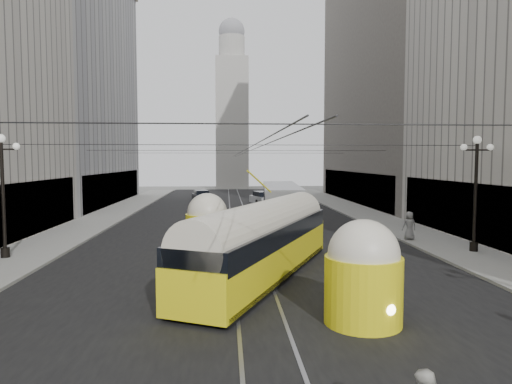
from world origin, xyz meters
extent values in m
cube|color=black|center=(0.00, 32.50, 0.00)|extent=(20.00, 85.00, 0.02)
cube|color=gray|center=(-12.00, 36.00, 0.07)|extent=(4.00, 72.00, 0.15)
cube|color=gray|center=(12.00, 36.00, 0.07)|extent=(4.00, 72.00, 0.15)
cube|color=gray|center=(-0.75, 32.50, 0.00)|extent=(0.12, 85.00, 0.04)
cube|color=gray|center=(0.75, 32.50, 0.00)|extent=(0.12, 85.00, 0.04)
cube|color=black|center=(-14.05, 24.00, 2.00)|extent=(0.10, 18.00, 3.60)
cube|color=#999999|center=(-20.00, 48.00, 14.00)|extent=(12.00, 28.00, 28.00)
cube|color=black|center=(-14.05, 48.00, 2.00)|extent=(0.10, 25.20, 3.60)
cube|color=black|center=(14.05, 22.00, 2.00)|extent=(0.10, 18.00, 3.60)
cube|color=#514C47|center=(20.00, 48.00, 16.00)|extent=(12.00, 32.00, 32.00)
cube|color=black|center=(14.05, 48.00, 2.00)|extent=(0.10, 28.80, 3.60)
cube|color=#B2AFA8|center=(0.00, 80.00, 12.00)|extent=(6.00, 6.00, 24.00)
cylinder|color=#B2AFA8|center=(0.00, 80.00, 26.00)|extent=(4.80, 4.80, 4.00)
sphere|color=gray|center=(0.00, 80.00, 28.96)|extent=(4.80, 4.80, 4.80)
cylinder|color=black|center=(-12.60, 18.00, 3.15)|extent=(0.18, 0.18, 6.00)
cylinder|color=black|center=(-12.60, 18.00, 0.40)|extent=(0.44, 0.44, 0.50)
cylinder|color=black|center=(-12.60, 18.00, 5.75)|extent=(1.60, 0.08, 0.08)
sphere|color=white|center=(-12.60, 18.00, 6.30)|extent=(0.44, 0.44, 0.44)
sphere|color=white|center=(-11.85, 18.00, 5.90)|extent=(0.36, 0.36, 0.36)
cylinder|color=black|center=(12.60, 18.00, 3.15)|extent=(0.18, 0.18, 6.00)
cylinder|color=black|center=(12.60, 18.00, 0.40)|extent=(0.44, 0.44, 0.50)
cylinder|color=black|center=(12.60, 18.00, 5.75)|extent=(1.60, 0.08, 0.08)
sphere|color=white|center=(12.60, 18.00, 6.30)|extent=(0.44, 0.44, 0.44)
sphere|color=white|center=(11.85, 18.00, 5.90)|extent=(0.36, 0.36, 0.36)
sphere|color=white|center=(13.35, 18.00, 5.90)|extent=(0.36, 0.36, 0.36)
cylinder|color=black|center=(0.00, 4.00, 6.00)|extent=(25.00, 0.03, 0.03)
cylinder|color=black|center=(0.00, 18.00, 6.00)|extent=(25.00, 0.03, 0.03)
cylinder|color=black|center=(0.00, 32.00, 6.00)|extent=(25.00, 0.03, 0.03)
cylinder|color=black|center=(0.00, 46.00, 6.00)|extent=(25.00, 0.03, 0.03)
cylinder|color=black|center=(0.00, 36.00, 5.80)|extent=(0.03, 72.00, 0.03)
cylinder|color=black|center=(0.40, 36.00, 5.80)|extent=(0.03, 72.00, 0.03)
cube|color=yellow|center=(0.50, 13.63, 0.99)|extent=(7.71, 13.00, 1.60)
cube|color=black|center=(0.50, 13.63, 0.24)|extent=(7.54, 12.64, 0.28)
cube|color=black|center=(0.50, 13.63, 2.02)|extent=(7.64, 12.83, 0.80)
cylinder|color=silver|center=(0.50, 13.63, 2.31)|extent=(7.37, 12.70, 2.16)
cylinder|color=yellow|center=(3.20, 7.73, 1.08)|extent=(2.45, 2.45, 2.16)
sphere|color=silver|center=(3.20, 7.73, 2.21)|extent=(2.26, 2.26, 2.26)
cylinder|color=yellow|center=(-2.20, 19.53, 1.08)|extent=(2.45, 2.45, 2.16)
sphere|color=silver|center=(-2.20, 19.53, 2.21)|extent=(2.26, 2.26, 2.26)
sphere|color=#FFF2BF|center=(3.68, 6.69, 0.80)|extent=(0.36, 0.36, 0.36)
cube|color=#9A9B9F|center=(3.20, 29.57, 1.65)|extent=(3.59, 12.94, 3.19)
cube|color=black|center=(3.20, 29.57, 2.18)|extent=(3.58, 12.50, 1.17)
cube|color=black|center=(3.20, 23.23, 2.02)|extent=(2.45, 0.28, 1.49)
cylinder|color=black|center=(1.87, 25.28, 0.53)|extent=(0.30, 1.06, 1.06)
cylinder|color=black|center=(4.53, 25.28, 0.53)|extent=(0.30, 1.06, 1.06)
cylinder|color=black|center=(1.87, 33.85, 0.53)|extent=(0.30, 1.06, 1.06)
cylinder|color=black|center=(4.53, 33.85, 0.53)|extent=(0.30, 1.06, 1.06)
cube|color=white|center=(3.21, 47.50, 0.50)|extent=(3.07, 5.08, 0.84)
cube|color=black|center=(3.21, 47.50, 1.10)|extent=(2.31, 2.95, 0.79)
cylinder|color=black|center=(2.34, 45.89, 0.34)|extent=(0.22, 0.67, 0.67)
cylinder|color=black|center=(4.09, 45.89, 0.34)|extent=(0.22, 0.67, 0.67)
cylinder|color=black|center=(2.34, 49.11, 0.34)|extent=(0.22, 0.67, 0.67)
cylinder|color=black|center=(4.09, 49.11, 0.34)|extent=(0.22, 0.67, 0.67)
cube|color=black|center=(-4.32, 52.11, 0.46)|extent=(2.69, 4.65, 0.77)
cube|color=black|center=(-4.32, 52.11, 1.01)|extent=(2.06, 2.68, 0.73)
cylinder|color=black|center=(-5.13, 50.63, 0.31)|extent=(0.22, 0.62, 0.62)
cylinder|color=black|center=(-3.52, 50.63, 0.31)|extent=(0.22, 0.62, 0.62)
cylinder|color=black|center=(-5.13, 53.60, 0.31)|extent=(0.22, 0.62, 0.62)
cylinder|color=black|center=(-3.52, 53.60, 0.31)|extent=(0.22, 0.62, 0.62)
imported|color=slate|center=(10.50, 21.86, 1.05)|extent=(0.89, 0.55, 1.79)
camera|label=1|loc=(-1.11, -6.19, 5.19)|focal=32.00mm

